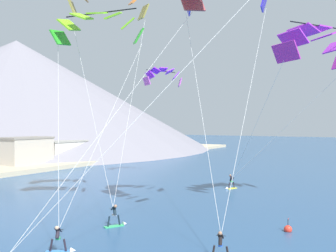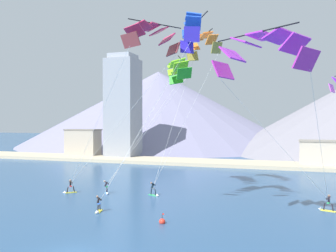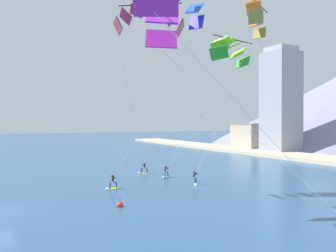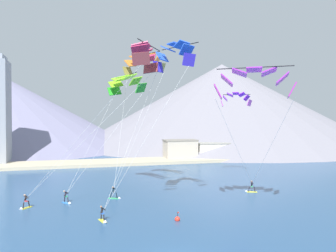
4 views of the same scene
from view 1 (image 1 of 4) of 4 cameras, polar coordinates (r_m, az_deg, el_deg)
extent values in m
cylinder|color=black|center=(21.94, 6.93, -18.45)|extent=(0.17, 0.26, 0.70)
cube|color=blue|center=(21.77, 8.01, -17.54)|extent=(0.34, 0.30, 0.12)
cylinder|color=black|center=(21.61, 7.99, -16.78)|extent=(0.39, 0.29, 0.59)
cylinder|color=black|center=(21.67, 7.71, -16.27)|extent=(0.51, 0.21, 0.39)
cylinder|color=black|center=(21.65, 8.33, -16.29)|extent=(0.51, 0.21, 0.39)
cylinder|color=black|center=(21.84, 8.08, -16.22)|extent=(0.17, 0.51, 0.03)
sphere|color=#9E7051|center=(21.41, 7.96, -15.89)|extent=(0.21, 0.21, 0.21)
cube|color=#337FDB|center=(23.79, -16.39, -17.91)|extent=(1.15, 1.45, 0.07)
cylinder|color=#231E28|center=(23.77, -17.36, -16.94)|extent=(0.23, 0.27, 0.72)
cylinder|color=#231E28|center=(23.58, -15.42, -17.08)|extent=(0.23, 0.27, 0.72)
cube|color=#33B266|center=(23.56, -16.40, -16.10)|extent=(0.38, 0.36, 0.12)
cylinder|color=#231E28|center=(23.36, -16.47, -15.40)|extent=(0.49, 0.42, 0.61)
cylinder|color=#231E28|center=(23.44, -16.69, -14.92)|extent=(0.48, 0.35, 0.40)
cylinder|color=#231E28|center=(23.38, -16.12, -14.95)|extent=(0.48, 0.35, 0.40)
cylinder|color=black|center=(23.58, -16.29, -14.89)|extent=(0.31, 0.45, 0.03)
sphere|color=tan|center=(23.10, -16.58, -14.65)|extent=(0.22, 0.22, 0.22)
cone|color=white|center=(23.58, -14.24, -17.91)|extent=(0.47, 0.45, 0.36)
cube|color=#33B266|center=(28.39, -8.25, -14.87)|extent=(1.47, 1.08, 0.07)
cylinder|color=#14232D|center=(28.15, -9.02, -14.15)|extent=(0.28, 0.23, 0.74)
cylinder|color=#14232D|center=(28.43, -7.49, -14.00)|extent=(0.28, 0.23, 0.74)
cube|color=white|center=(28.19, -8.25, -13.28)|extent=(0.36, 0.39, 0.12)
cylinder|color=#14232D|center=(28.00, -8.16, -12.66)|extent=(0.42, 0.52, 0.63)
cylinder|color=#14232D|center=(28.01, -8.47, -12.29)|extent=(0.33, 0.51, 0.41)
cylinder|color=#14232D|center=(28.10, -8.00, -12.25)|extent=(0.33, 0.51, 0.41)
cylinder|color=black|center=(28.22, -8.37, -12.25)|extent=(0.47, 0.28, 0.03)
sphere|color=#9E7051|center=(27.75, -8.01, -12.00)|extent=(0.23, 0.23, 0.23)
cone|color=white|center=(28.70, -6.58, -14.56)|extent=(0.44, 0.46, 0.36)
cube|color=yellow|center=(44.23, 9.65, -9.35)|extent=(1.50, 0.92, 0.07)
cylinder|color=#231E28|center=(44.46, 9.99, -8.80)|extent=(0.26, 0.19, 0.71)
cylinder|color=#231E28|center=(43.88, 9.30, -8.92)|extent=(0.26, 0.19, 0.71)
cube|color=#33B266|center=(44.11, 9.65, -8.36)|extent=(0.32, 0.36, 0.12)
cylinder|color=#231E28|center=(44.11, 9.58, -7.93)|extent=(0.33, 0.41, 0.60)
cylinder|color=#231E28|center=(44.10, 9.78, -7.71)|extent=(0.26, 0.51, 0.39)
cylinder|color=#231E28|center=(43.93, 9.57, -7.74)|extent=(0.26, 0.51, 0.39)
cylinder|color=black|center=(43.90, 9.85, -7.78)|extent=(0.50, 0.21, 0.03)
sphere|color=#9E7051|center=(44.13, 9.47, -7.43)|extent=(0.22, 0.22, 0.22)
cone|color=white|center=(43.59, 8.87, -9.41)|extent=(0.41, 0.44, 0.36)
cube|color=#3529C7|center=(31.37, 2.96, 17.91)|extent=(1.46, 1.16, 1.42)
cube|color=#3529C7|center=(31.22, 14.47, 17.98)|extent=(1.58, 0.77, 1.42)
cylinder|color=silver|center=(25.38, 4.94, 3.27)|extent=(7.02, 6.01, 15.05)
cylinder|color=silver|center=(25.28, 11.96, 3.27)|extent=(9.21, 0.21, 15.05)
cube|color=green|center=(33.13, -16.07, 12.80)|extent=(2.14, 1.08, 1.52)
cube|color=#7ED61F|center=(32.81, -14.84, 14.66)|extent=(2.24, 1.50, 1.39)
cube|color=#7ED61F|center=(32.45, -12.99, 15.98)|extent=(2.29, 1.83, 1.10)
cube|color=#7ED61F|center=(32.10, -10.73, 16.56)|extent=(2.26, 2.04, 0.67)
cube|color=#7ED61F|center=(31.80, -8.35, 16.31)|extent=(2.15, 2.14, 1.10)
cube|color=#7ED61F|center=(31.60, -6.18, 15.23)|extent=(1.98, 2.11, 1.39)
cube|color=green|center=(31.51, -4.54, 13.46)|extent=(1.78, 1.92, 1.52)
cylinder|color=black|center=(32.92, -10.34, 16.60)|extent=(1.21, 6.66, 0.10)
cylinder|color=silver|center=(27.68, -16.36, 0.73)|extent=(6.70, 7.31, 12.78)
cylinder|color=silver|center=(26.63, -9.22, 0.76)|extent=(9.86, 0.96, 12.78)
cube|color=#943A3D|center=(29.77, 3.79, 18.12)|extent=(1.77, 1.61, 1.41)
cylinder|color=silver|center=(23.13, -7.04, 3.21)|extent=(14.46, 2.26, 14.72)
cylinder|color=silver|center=(20.36, -2.40, 3.60)|extent=(12.01, 8.35, 14.72)
cube|color=olive|center=(35.82, -14.29, 17.05)|extent=(1.67, 1.22, 1.47)
cube|color=olive|center=(36.12, -3.78, 16.91)|extent=(1.28, 1.65, 1.47)
cylinder|color=silver|center=(31.00, -11.81, 3.59)|extent=(2.88, 7.16, 15.83)
cylinder|color=silver|center=(31.18, -5.66, 3.57)|extent=(7.42, 2.27, 15.83)
cube|color=purple|center=(37.57, 23.04, 12.58)|extent=(2.55, 2.76, 0.86)
cube|color=purple|center=(36.45, 21.51, 13.43)|extent=(2.56, 2.82, 0.30)
cube|color=purple|center=(35.22, 19.92, 13.42)|extent=(2.44, 2.80, 0.86)
cube|color=purple|center=(34.02, 18.51, 12.49)|extent=(2.16, 2.70, 1.31)
cube|color=#AB28A1|center=(33.02, 17.50, 10.68)|extent=(1.74, 2.50, 1.58)
cylinder|color=black|center=(35.85, 22.84, 13.78)|extent=(6.60, 4.44, 0.10)
cylinder|color=silver|center=(40.69, 17.26, -0.37)|extent=(2.06, 12.05, 11.43)
cylinder|color=silver|center=(37.77, 12.98, -0.42)|extent=(9.28, 8.02, 11.43)
cube|color=#C550CB|center=(50.90, -3.27, 6.85)|extent=(0.93, 1.48, 1.20)
cube|color=#7B1BEE|center=(51.39, -2.78, 7.81)|extent=(1.29, 1.68, 1.13)
cube|color=#7B1BEE|center=(51.89, -1.92, 8.42)|extent=(1.56, 1.76, 0.87)
cube|color=#7B1BEE|center=(52.32, -0.84, 8.60)|extent=(1.71, 1.75, 0.45)
cube|color=#7B1BEE|center=(52.60, 0.26, 8.31)|extent=(1.74, 1.63, 0.87)
cube|color=#7B1BEE|center=(52.69, 1.20, 7.62)|extent=(1.64, 1.42, 1.13)
cube|color=#C550CB|center=(52.57, 1.83, 6.65)|extent=(1.39, 1.14, 1.20)
cylinder|color=black|center=(52.85, -1.07, 8.35)|extent=(4.45, 2.06, 0.10)
sphere|color=red|center=(28.16, 17.81, -14.76)|extent=(0.56, 0.56, 0.56)
cylinder|color=black|center=(28.03, 17.82, -13.77)|extent=(0.04, 0.04, 0.44)
cube|color=red|center=(28.07, 17.86, -13.37)|extent=(0.18, 0.01, 0.12)
cube|color=#B7AD9E|center=(68.04, -20.87, -3.90)|extent=(7.97, 4.85, 4.94)
cube|color=gray|center=(67.89, -20.87, -1.70)|extent=(8.29, 5.05, 0.30)
cube|color=silver|center=(74.92, -16.23, -3.86)|extent=(8.31, 6.74, 4.02)
cube|color=#99958B|center=(74.79, -16.23, -2.21)|extent=(8.65, 7.01, 0.30)
cone|color=gray|center=(124.95, -22.10, 4.51)|extent=(118.63, 118.63, 33.21)
camera|label=2|loc=(45.10, 64.01, 2.17)|focal=40.00mm
camera|label=3|loc=(53.24, 34.67, 0.04)|focal=35.00mm
camera|label=4|loc=(30.67, 88.15, 5.49)|focal=35.00mm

